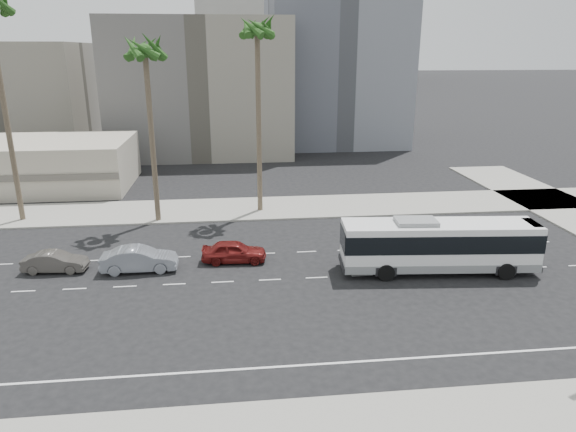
{
  "coord_description": "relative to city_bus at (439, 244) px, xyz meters",
  "views": [
    {
      "loc": [
        -8.15,
        -29.93,
        13.92
      ],
      "look_at": [
        -4.41,
        4.0,
        2.94
      ],
      "focal_mm": 32.19,
      "sensor_mm": 36.0,
      "label": 1
    }
  ],
  "objects": [
    {
      "name": "midrise_gray_center",
      "position": [
        2.94,
        51.84,
        11.1
      ],
      "size": [
        20.0,
        20.0,
        26.0
      ],
      "primitive_type": "cube",
      "color": "#5A5D67",
      "rests_on": "ground"
    },
    {
      "name": "car_a",
      "position": [
        -13.28,
        3.11,
        -1.15
      ],
      "size": [
        2.03,
        4.52,
        1.51
      ],
      "primitive_type": "imported",
      "rotation": [
        0.0,
        0.0,
        1.51
      ],
      "color": "maroon",
      "rests_on": "ground"
    },
    {
      "name": "commercial_low",
      "position": [
        -35.06,
        25.83,
        0.6
      ],
      "size": [
        22.0,
        12.16,
        5.0
      ],
      "color": "#A9A18F",
      "rests_on": "ground"
    },
    {
      "name": "sidewalk_north",
      "position": [
        -5.06,
        15.34,
        -1.83
      ],
      "size": [
        120.0,
        7.0,
        0.15
      ],
      "primitive_type": "cube",
      "color": "gray",
      "rests_on": "ground"
    },
    {
      "name": "midrise_beige_far",
      "position": [
        -43.06,
        49.84,
        5.6
      ],
      "size": [
        18.0,
        16.0,
        15.0
      ],
      "primitive_type": "cube",
      "color": "#66635E",
      "rests_on": "ground"
    },
    {
      "name": "midrise_beige_west",
      "position": [
        -17.06,
        44.84,
        7.1
      ],
      "size": [
        24.0,
        18.0,
        18.0
      ],
      "primitive_type": "cube",
      "color": "#66635E",
      "rests_on": "ground"
    },
    {
      "name": "ground",
      "position": [
        -5.06,
        -0.16,
        -1.9
      ],
      "size": [
        700.0,
        700.0,
        0.0
      ],
      "primitive_type": "plane",
      "color": "black",
      "rests_on": "ground"
    },
    {
      "name": "highrise_right",
      "position": [
        39.94,
        229.84,
        33.1
      ],
      "size": [
        26.0,
        26.0,
        70.0
      ],
      "primitive_type": "cube",
      "color": "#575B62",
      "rests_on": "ground"
    },
    {
      "name": "car_b",
      "position": [
        -19.5,
        2.25,
        -1.09
      ],
      "size": [
        1.8,
        4.96,
        1.63
      ],
      "primitive_type": "imported",
      "rotation": [
        0.0,
        0.0,
        1.59
      ],
      "color": "gray",
      "rests_on": "ground"
    },
    {
      "name": "highrise_far",
      "position": [
        64.94,
        259.84,
        28.1
      ],
      "size": [
        22.0,
        22.0,
        60.0
      ],
      "primitive_type": "cube",
      "color": "#575B62",
      "rests_on": "ground"
    },
    {
      "name": "car_c",
      "position": [
        -25.0,
        2.75,
        -1.23
      ],
      "size": [
        1.71,
        4.17,
        1.35
      ],
      "primitive_type": "imported",
      "rotation": [
        0.0,
        0.0,
        1.5
      ],
      "color": "#4C4843",
      "rests_on": "ground"
    },
    {
      "name": "city_bus",
      "position": [
        0.0,
        0.0,
        0.0
      ],
      "size": [
        12.78,
        3.85,
        3.62
      ],
      "rotation": [
        0.0,
        0.0,
        -0.08
      ],
      "color": "white",
      "rests_on": "ground"
    },
    {
      "name": "palm_near",
      "position": [
        -10.81,
        14.65,
        13.34
      ],
      "size": [
        5.0,
        5.0,
        16.82
      ],
      "rotation": [
        0.0,
        0.0,
        0.43
      ],
      "color": "brown",
      "rests_on": "ground"
    },
    {
      "name": "palm_mid",
      "position": [
        -19.63,
        12.7,
        11.69
      ],
      "size": [
        4.89,
        4.89,
        15.11
      ],
      "rotation": [
        0.0,
        0.0,
        0.38
      ],
      "color": "brown",
      "rests_on": "ground"
    }
  ]
}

